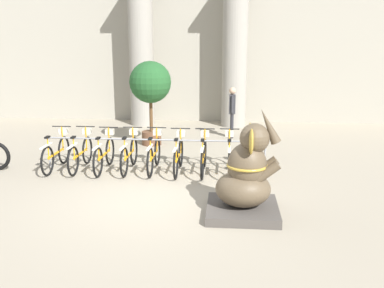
{
  "coord_description": "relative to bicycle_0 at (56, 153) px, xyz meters",
  "views": [
    {
      "loc": [
        1.52,
        -7.99,
        3.11
      ],
      "look_at": [
        0.77,
        0.58,
        1.0
      ],
      "focal_mm": 40.0,
      "sensor_mm": 36.0,
      "label": 1
    }
  ],
  "objects": [
    {
      "name": "ground_plane",
      "position": [
        2.67,
        -1.8,
        -0.41
      ],
      "size": [
        60.0,
        60.0,
        0.0
      ],
      "primitive_type": "plane",
      "color": "#9E937F"
    },
    {
      "name": "bicycle_5",
      "position": [
        3.01,
        0.01,
        0.0
      ],
      "size": [
        0.48,
        1.73,
        0.99
      ],
      "color": "black",
      "rests_on": "ground_plane"
    },
    {
      "name": "potted_tree",
      "position": [
        1.87,
        2.69,
        1.36
      ],
      "size": [
        1.23,
        1.23,
        2.51
      ],
      "color": "brown",
      "rests_on": "ground_plane"
    },
    {
      "name": "bicycle_4",
      "position": [
        2.41,
        0.06,
        0.0
      ],
      "size": [
        0.48,
        1.73,
        0.99
      ],
      "color": "black",
      "rests_on": "ground_plane"
    },
    {
      "name": "elephant_statue",
      "position": [
        4.53,
        -2.43,
        0.26
      ],
      "size": [
        1.29,
        1.29,
        1.99
      ],
      "color": "#4C4742",
      "rests_on": "ground_plane"
    },
    {
      "name": "building_facade",
      "position": [
        2.67,
        6.8,
        2.59
      ],
      "size": [
        20.0,
        0.2,
        6.0
      ],
      "color": "#A39E8E",
      "rests_on": "ground_plane"
    },
    {
      "name": "column_right",
      "position": [
        4.36,
        5.8,
        2.21
      ],
      "size": [
        1.1,
        1.1,
        5.16
      ],
      "color": "gray",
      "rests_on": "ground_plane"
    },
    {
      "name": "bicycle_8",
      "position": [
        4.82,
        0.07,
        0.0
      ],
      "size": [
        0.48,
        1.73,
        0.99
      ],
      "color": "black",
      "rests_on": "ground_plane"
    },
    {
      "name": "bicycle_0",
      "position": [
        0.0,
        0.0,
        0.0
      ],
      "size": [
        0.48,
        1.73,
        0.99
      ],
      "color": "black",
      "rests_on": "ground_plane"
    },
    {
      "name": "bicycle_7",
      "position": [
        4.22,
        0.06,
        0.0
      ],
      "size": [
        0.48,
        1.73,
        0.99
      ],
      "color": "black",
      "rests_on": "ground_plane"
    },
    {
      "name": "bicycle_3",
      "position": [
        1.81,
        0.06,
        0.0
      ],
      "size": [
        0.48,
        1.73,
        0.99
      ],
      "color": "black",
      "rests_on": "ground_plane"
    },
    {
      "name": "column_left",
      "position": [
        0.99,
        5.8,
        2.21
      ],
      "size": [
        1.1,
        1.1,
        5.16
      ],
      "color": "gray",
      "rests_on": "ground_plane"
    },
    {
      "name": "bicycle_6",
      "position": [
        3.62,
        0.02,
        0.0
      ],
      "size": [
        0.48,
        1.73,
        0.99
      ],
      "color": "black",
      "rests_on": "ground_plane"
    },
    {
      "name": "person_pedestrian",
      "position": [
        4.3,
        3.85,
        0.56
      ],
      "size": [
        0.22,
        0.47,
        1.63
      ],
      "color": "#28282D",
      "rests_on": "ground_plane"
    },
    {
      "name": "bicycle_1",
      "position": [
        0.6,
        0.04,
        0.0
      ],
      "size": [
        0.48,
        1.73,
        0.99
      ],
      "color": "black",
      "rests_on": "ground_plane"
    },
    {
      "name": "bicycle_2",
      "position": [
        1.21,
        -0.0,
        0.0
      ],
      "size": [
        0.48,
        1.73,
        0.99
      ],
      "color": "black",
      "rests_on": "ground_plane"
    },
    {
      "name": "bike_rack",
      "position": [
        2.41,
        0.15,
        0.22
      ],
      "size": [
        5.42,
        0.05,
        0.77
      ],
      "color": "gray",
      "rests_on": "ground_plane"
    }
  ]
}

